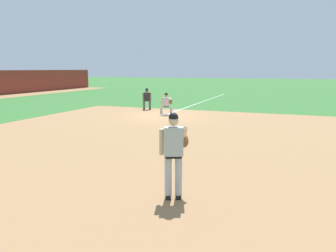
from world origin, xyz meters
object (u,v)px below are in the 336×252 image
object	(u,v)px
first_base_bag	(164,115)
first_baseman	(167,103)
umpire	(147,98)
pitcher	(174,150)
baseball	(165,131)

from	to	relation	value
first_base_bag	first_baseman	distance (m)	0.78
umpire	pitcher	bearing A→B (deg)	-153.26
baseball	pitcher	distance (m)	7.50
pitcher	first_baseman	size ratio (longest dim) A/B	1.39
first_base_bag	baseball	xyz separation A→B (m)	(-4.75, -1.98, -0.01)
first_base_bag	pitcher	distance (m)	12.62
first_base_bag	umpire	distance (m)	3.30
first_baseman	umpire	bearing A→B (deg)	47.80
first_base_bag	first_baseman	world-z (taller)	first_baseman
baseball	first_baseman	world-z (taller)	first_baseman
first_base_bag	pitcher	size ratio (longest dim) A/B	0.20
first_base_bag	pitcher	world-z (taller)	pitcher
umpire	first_baseman	bearing A→B (deg)	-132.20
baseball	first_baseman	size ratio (longest dim) A/B	0.06
baseball	umpire	size ratio (longest dim) A/B	0.05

